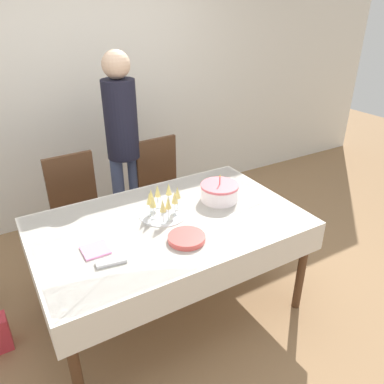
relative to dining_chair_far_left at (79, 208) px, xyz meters
The scene contains 12 objects.
ground_plane 1.10m from the dining_chair_far_left, 65.67° to the right, with size 12.00×12.00×0.00m, color #93704C.
wall_back 1.25m from the dining_chair_far_left, 65.49° to the left, with size 8.00×0.05×2.70m.
dining_table 0.97m from the dining_chair_far_left, 65.67° to the right, with size 1.77×1.11×0.76m.
dining_chair_far_left is the anchor object (origin of this frame).
dining_chair_far_right 0.78m from the dining_chair_far_left, ahead, with size 0.44×0.44×0.97m.
birthday_cake 1.21m from the dining_chair_far_left, 43.34° to the right, with size 0.28×0.28×0.20m.
champagne_tray 0.93m from the dining_chair_far_left, 63.04° to the right, with size 0.33×0.33×0.18m.
plate_stack_main 1.23m from the dining_chair_far_left, 71.47° to the right, with size 0.23×0.23×0.03m.
cake_knife 1.40m from the dining_chair_far_left, 47.39° to the right, with size 0.30×0.06×0.00m.
fork_pile 1.14m from the dining_chair_far_left, 94.69° to the right, with size 0.18×0.09×0.02m.
napkin_pile 1.00m from the dining_chair_far_left, 97.93° to the right, with size 0.15×0.15×0.01m.
person_standing 0.73m from the dining_chair_far_left, 17.83° to the left, with size 0.28×0.28×1.74m.
Camera 1 is at (-0.95, -1.92, 2.08)m, focal length 35.00 mm.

